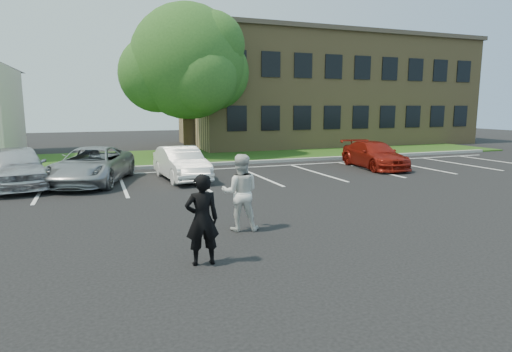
{
  "coord_description": "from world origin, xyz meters",
  "views": [
    {
      "loc": [
        -3.75,
        -8.84,
        2.98
      ],
      "look_at": [
        0.0,
        1.0,
        1.25
      ],
      "focal_mm": 30.0,
      "sensor_mm": 36.0,
      "label": 1
    }
  ],
  "objects_px": {
    "man_black_suit": "(202,220)",
    "car_silver_minivan": "(92,166)",
    "car_red_compact": "(374,155)",
    "tree": "(189,65)",
    "car_silver_west": "(18,167)",
    "man_white_shirt": "(240,192)",
    "office_building": "(325,91)",
    "car_white_sedan": "(181,163)"
  },
  "relations": [
    {
      "from": "tree",
      "to": "car_white_sedan",
      "type": "distance_m",
      "value": 9.61
    },
    {
      "from": "tree",
      "to": "car_white_sedan",
      "type": "xyz_separation_m",
      "value": [
        -2.16,
        -8.11,
        -4.68
      ]
    },
    {
      "from": "car_red_compact",
      "to": "car_silver_minivan",
      "type": "bearing_deg",
      "value": -175.94
    },
    {
      "from": "car_silver_west",
      "to": "man_white_shirt",
      "type": "bearing_deg",
      "value": -65.1
    },
    {
      "from": "man_black_suit",
      "to": "man_white_shirt",
      "type": "distance_m",
      "value": 2.38
    },
    {
      "from": "tree",
      "to": "man_black_suit",
      "type": "bearing_deg",
      "value": -101.59
    },
    {
      "from": "office_building",
      "to": "car_silver_minivan",
      "type": "height_order",
      "value": "office_building"
    },
    {
      "from": "tree",
      "to": "car_silver_west",
      "type": "bearing_deg",
      "value": -136.37
    },
    {
      "from": "man_white_shirt",
      "to": "car_white_sedan",
      "type": "xyz_separation_m",
      "value": [
        0.07,
        7.7,
        -0.26
      ]
    },
    {
      "from": "car_silver_west",
      "to": "man_black_suit",
      "type": "bearing_deg",
      "value": -77.04
    },
    {
      "from": "car_silver_minivan",
      "to": "car_red_compact",
      "type": "xyz_separation_m",
      "value": [
        12.82,
        -0.41,
        -0.06
      ]
    },
    {
      "from": "office_building",
      "to": "car_red_compact",
      "type": "distance_m",
      "value": 14.96
    },
    {
      "from": "man_black_suit",
      "to": "car_silver_minivan",
      "type": "bearing_deg",
      "value": -76.12
    },
    {
      "from": "tree",
      "to": "car_red_compact",
      "type": "bearing_deg",
      "value": -48.3
    },
    {
      "from": "car_red_compact",
      "to": "car_white_sedan",
      "type": "bearing_deg",
      "value": -174.27
    },
    {
      "from": "tree",
      "to": "car_silver_minivan",
      "type": "height_order",
      "value": "tree"
    },
    {
      "from": "man_black_suit",
      "to": "car_silver_west",
      "type": "height_order",
      "value": "man_black_suit"
    },
    {
      "from": "car_red_compact",
      "to": "man_black_suit",
      "type": "bearing_deg",
      "value": -132.71
    },
    {
      "from": "office_building",
      "to": "car_silver_minivan",
      "type": "distance_m",
      "value": 22.5
    },
    {
      "from": "man_black_suit",
      "to": "man_white_shirt",
      "type": "bearing_deg",
      "value": -123.42
    },
    {
      "from": "man_black_suit",
      "to": "car_silver_minivan",
      "type": "height_order",
      "value": "man_black_suit"
    },
    {
      "from": "tree",
      "to": "man_black_suit",
      "type": "distance_m",
      "value": 18.64
    },
    {
      "from": "man_black_suit",
      "to": "car_silver_minivan",
      "type": "distance_m",
      "value": 10.19
    },
    {
      "from": "office_building",
      "to": "car_red_compact",
      "type": "relative_size",
      "value": 5.12
    },
    {
      "from": "car_silver_west",
      "to": "car_silver_minivan",
      "type": "relative_size",
      "value": 0.91
    },
    {
      "from": "car_white_sedan",
      "to": "car_red_compact",
      "type": "distance_m",
      "value": 9.4
    },
    {
      "from": "office_building",
      "to": "man_white_shirt",
      "type": "relative_size",
      "value": 12.07
    },
    {
      "from": "car_silver_west",
      "to": "car_silver_minivan",
      "type": "bearing_deg",
      "value": -11.01
    },
    {
      "from": "car_silver_west",
      "to": "office_building",
      "type": "bearing_deg",
      "value": 21.78
    },
    {
      "from": "office_building",
      "to": "car_silver_minivan",
      "type": "relative_size",
      "value": 4.47
    },
    {
      "from": "man_black_suit",
      "to": "office_building",
      "type": "bearing_deg",
      "value": -121.56
    },
    {
      "from": "man_white_shirt",
      "to": "tree",
      "type": "bearing_deg",
      "value": -79.74
    },
    {
      "from": "car_white_sedan",
      "to": "car_red_compact",
      "type": "xyz_separation_m",
      "value": [
        9.4,
        -0.02,
        -0.03
      ]
    },
    {
      "from": "tree",
      "to": "man_white_shirt",
      "type": "xyz_separation_m",
      "value": [
        -2.23,
        -15.81,
        -4.42
      ]
    },
    {
      "from": "tree",
      "to": "car_silver_west",
      "type": "relative_size",
      "value": 1.93
    },
    {
      "from": "office_building",
      "to": "car_silver_west",
      "type": "relative_size",
      "value": 4.93
    },
    {
      "from": "car_silver_west",
      "to": "car_silver_minivan",
      "type": "height_order",
      "value": "car_silver_west"
    },
    {
      "from": "office_building",
      "to": "man_black_suit",
      "type": "bearing_deg",
      "value": -124.46
    },
    {
      "from": "man_white_shirt",
      "to": "car_silver_west",
      "type": "xyz_separation_m",
      "value": [
        -5.88,
        8.08,
        -0.15
      ]
    },
    {
      "from": "man_black_suit",
      "to": "car_red_compact",
      "type": "bearing_deg",
      "value": -135.7
    },
    {
      "from": "office_building",
      "to": "man_white_shirt",
      "type": "distance_m",
      "value": 25.98
    },
    {
      "from": "car_red_compact",
      "to": "tree",
      "type": "bearing_deg",
      "value": 137.58
    }
  ]
}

